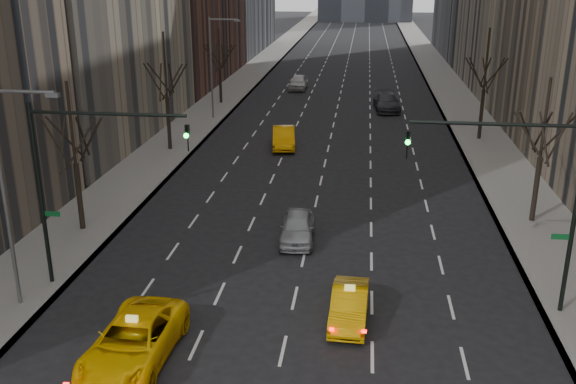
% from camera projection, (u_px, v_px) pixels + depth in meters
% --- Properties ---
extents(sidewalk_left, '(4.50, 320.00, 0.15)m').
position_uv_depth(sidewalk_left, '(249.00, 75.00, 82.88)').
color(sidewalk_left, slate).
rests_on(sidewalk_left, ground).
extents(sidewalk_right, '(4.50, 320.00, 0.15)m').
position_uv_depth(sidewalk_right, '(442.00, 79.00, 80.14)').
color(sidewalk_right, slate).
rests_on(sidewalk_right, ground).
extents(tree_lw_b, '(3.36, 3.50, 7.82)m').
position_uv_depth(tree_lw_b, '(76.00, 164.00, 32.91)').
color(tree_lw_b, black).
rests_on(tree_lw_b, ground).
extents(tree_lw_c, '(3.36, 3.50, 8.74)m').
position_uv_depth(tree_lw_c, '(167.00, 98.00, 47.80)').
color(tree_lw_c, black).
rests_on(tree_lw_c, ground).
extents(tree_lw_d, '(3.36, 3.50, 7.36)m').
position_uv_depth(tree_lw_d, '(220.00, 69.00, 64.83)').
color(tree_lw_d, black).
rests_on(tree_lw_d, ground).
extents(tree_rw_b, '(3.36, 3.50, 7.82)m').
position_uv_depth(tree_rw_b, '(540.00, 158.00, 33.98)').
color(tree_rw_b, black).
rests_on(tree_rw_b, ground).
extents(tree_rw_c, '(3.36, 3.50, 8.74)m').
position_uv_depth(tree_rw_c, '(484.00, 91.00, 50.75)').
color(tree_rw_c, black).
rests_on(tree_rw_c, ground).
extents(traffic_mast_left, '(6.69, 0.39, 8.00)m').
position_uv_depth(traffic_mast_left, '(75.00, 167.00, 26.38)').
color(traffic_mast_left, black).
rests_on(traffic_mast_left, ground).
extents(traffic_mast_right, '(6.69, 0.39, 8.00)m').
position_uv_depth(traffic_mast_right, '(533.00, 184.00, 24.35)').
color(traffic_mast_right, black).
rests_on(traffic_mast_right, ground).
extents(streetlight_near, '(2.83, 0.22, 9.00)m').
position_uv_depth(streetlight_near, '(10.00, 177.00, 24.66)').
color(streetlight_near, slate).
rests_on(streetlight_near, ground).
extents(streetlight_far, '(2.83, 0.22, 9.00)m').
position_uv_depth(streetlight_far, '(215.00, 58.00, 57.46)').
color(streetlight_far, slate).
rests_on(streetlight_far, ground).
extents(taxi_suv, '(2.84, 5.76, 1.57)m').
position_uv_depth(taxi_suv, '(134.00, 341.00, 22.62)').
color(taxi_suv, '#FFC405').
rests_on(taxi_suv, ground).
extents(taxi_sedan, '(1.55, 4.07, 1.33)m').
position_uv_depth(taxi_sedan, '(349.00, 305.00, 25.26)').
color(taxi_sedan, '#D89704').
rests_on(taxi_sedan, ground).
extents(silver_sedan_ahead, '(1.86, 4.25, 1.42)m').
position_uv_depth(silver_sedan_ahead, '(297.00, 227.00, 32.71)').
color(silver_sedan_ahead, '#9A9DA1').
rests_on(silver_sedan_ahead, ground).
extents(far_taxi, '(2.30, 4.98, 1.58)m').
position_uv_depth(far_taxi, '(284.00, 137.00, 49.73)').
color(far_taxi, '#FA9F05').
rests_on(far_taxi, ground).
extents(far_suv_grey, '(2.74, 5.84, 1.65)m').
position_uv_depth(far_suv_grey, '(387.00, 102.00, 62.69)').
color(far_suv_grey, '#2F2F34').
rests_on(far_suv_grey, ground).
extents(far_car_white, '(2.04, 4.86, 1.64)m').
position_uv_depth(far_car_white, '(299.00, 82.00, 73.61)').
color(far_car_white, silver).
rests_on(far_car_white, ground).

